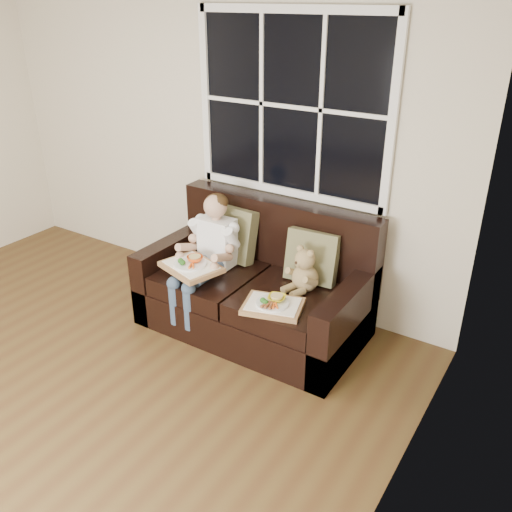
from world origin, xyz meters
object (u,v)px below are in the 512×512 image
Objects in this scene: tray_left at (191,266)px; child at (209,246)px; teddy_bear at (305,273)px; loveseat at (257,291)px; tray_right at (273,305)px.

child is at bearing 103.94° from tray_left.
child is 0.78m from teddy_bear.
child reaches higher than tray_left.
loveseat is at bearing 58.96° from tray_left.
tray_left is at bearing -138.38° from teddy_bear.
teddy_bear is at bearing 39.44° from tray_left.
child reaches higher than teddy_bear.
tray_left is (-0.37, -0.34, 0.27)m from loveseat.
tray_left is at bearing -137.68° from loveseat.
tray_right is (0.35, -0.35, 0.17)m from loveseat.
teddy_bear is (0.77, 0.11, -0.06)m from child.
child is 0.23m from tray_left.
tray_right is (0.71, -0.23, -0.18)m from child.
child is at bearing -161.30° from loveseat.
child is 2.59× the size of teddy_bear.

